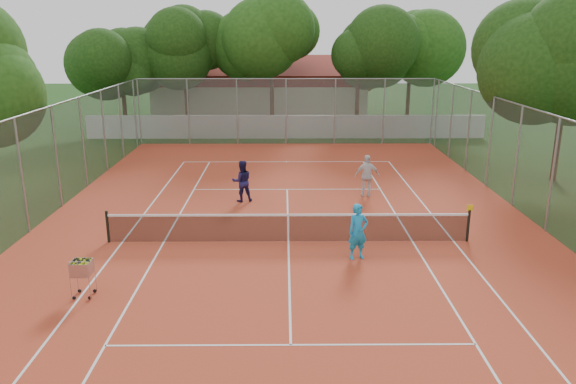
{
  "coord_description": "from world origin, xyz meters",
  "views": [
    {
      "loc": [
        -0.15,
        -17.42,
        6.7
      ],
      "look_at": [
        0.0,
        1.5,
        1.3
      ],
      "focal_mm": 35.0,
      "sensor_mm": 36.0,
      "label": 1
    }
  ],
  "objects_px": {
    "clubhouse": "(261,89)",
    "ball_hopper": "(83,277)",
    "player_near": "(358,232)",
    "player_far_left": "(242,181)",
    "player_far_right": "(367,176)",
    "tennis_net": "(288,228)"
  },
  "relations": [
    {
      "from": "tennis_net",
      "to": "player_near",
      "type": "distance_m",
      "value": 2.57
    },
    {
      "from": "player_near",
      "to": "ball_hopper",
      "type": "distance_m",
      "value": 7.91
    },
    {
      "from": "tennis_net",
      "to": "player_near",
      "type": "xyz_separation_m",
      "value": [
        2.1,
        -1.44,
        0.38
      ]
    },
    {
      "from": "tennis_net",
      "to": "player_near",
      "type": "relative_size",
      "value": 6.87
    },
    {
      "from": "tennis_net",
      "to": "player_far_left",
      "type": "relative_size",
      "value": 7.01
    },
    {
      "from": "clubhouse",
      "to": "ball_hopper",
      "type": "height_order",
      "value": "clubhouse"
    },
    {
      "from": "player_far_right",
      "to": "tennis_net",
      "type": "bearing_deg",
      "value": 58.75
    },
    {
      "from": "tennis_net",
      "to": "clubhouse",
      "type": "relative_size",
      "value": 0.72
    },
    {
      "from": "clubhouse",
      "to": "player_far_left",
      "type": "relative_size",
      "value": 9.67
    },
    {
      "from": "player_near",
      "to": "player_far_left",
      "type": "bearing_deg",
      "value": 105.77
    },
    {
      "from": "clubhouse",
      "to": "player_near",
      "type": "relative_size",
      "value": 9.48
    },
    {
      "from": "tennis_net",
      "to": "player_far_right",
      "type": "relative_size",
      "value": 6.71
    },
    {
      "from": "clubhouse",
      "to": "tennis_net",
      "type": "bearing_deg",
      "value": -86.05
    },
    {
      "from": "clubhouse",
      "to": "player_far_right",
      "type": "relative_size",
      "value": 9.26
    },
    {
      "from": "player_near",
      "to": "player_far_right",
      "type": "distance_m",
      "value": 6.9
    },
    {
      "from": "tennis_net",
      "to": "player_far_right",
      "type": "bearing_deg",
      "value": 57.93
    },
    {
      "from": "clubhouse",
      "to": "player_far_right",
      "type": "bearing_deg",
      "value": -77.25
    },
    {
      "from": "player_far_left",
      "to": "ball_hopper",
      "type": "xyz_separation_m",
      "value": [
        -3.53,
        -8.62,
        -0.3
      ]
    },
    {
      "from": "ball_hopper",
      "to": "player_far_right",
      "type": "bearing_deg",
      "value": 48.51
    },
    {
      "from": "clubhouse",
      "to": "ball_hopper",
      "type": "distance_m",
      "value": 33.19
    },
    {
      "from": "player_far_left",
      "to": "player_far_right",
      "type": "xyz_separation_m",
      "value": [
        5.2,
        0.7,
        0.04
      ]
    },
    {
      "from": "player_near",
      "to": "player_far_right",
      "type": "relative_size",
      "value": 0.98
    }
  ]
}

